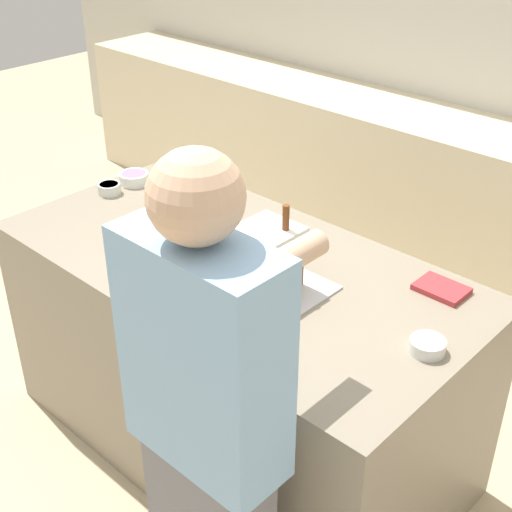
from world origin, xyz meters
The scene contains 12 objects.
ground_plane centered at (0.00, 0.00, 0.00)m, with size 12.00×12.00×0.00m, color #C6B28E.
back_cabinet_block centered at (0.00, 1.83, 0.47)m, with size 6.00×0.60×0.94m.
kitchen_island centered at (0.00, 0.00, 0.46)m, with size 1.87×0.95×0.91m.
baking_tray centered at (0.21, -0.05, 0.92)m, with size 0.40×0.34×0.01m.
gingerbread_house centered at (0.21, -0.05, 1.04)m, with size 0.20×0.19×0.32m.
decorative_tree centered at (-0.43, 0.14, 1.07)m, with size 0.13×0.13×0.31m.
candy_bowl_far_right centered at (0.82, 0.01, 0.94)m, with size 0.11×0.11×0.04m.
candy_bowl_near_tray_left centered at (-0.25, 0.13, 0.94)m, with size 0.12×0.12×0.05m.
candy_bowl_near_tray_right centered at (-0.82, 0.03, 0.94)m, with size 0.10×0.10×0.05m.
candy_bowl_beside_tree centered at (-0.82, 0.18, 0.94)m, with size 0.14×0.14×0.05m.
cookbook centered at (0.67, 0.34, 0.92)m, with size 0.17×0.13×0.02m.
person centered at (0.57, -0.68, 0.88)m, with size 0.45×0.56×1.71m.
Camera 1 is at (1.62, -1.62, 2.27)m, focal length 50.00 mm.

